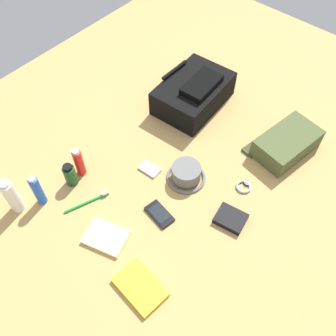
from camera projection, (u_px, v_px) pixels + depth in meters
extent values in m
cube|color=tan|center=(168.00, 175.00, 1.55)|extent=(2.64, 2.02, 0.02)
cube|color=black|center=(193.00, 94.00, 1.73)|extent=(0.37, 0.27, 0.12)
cube|color=black|center=(202.00, 85.00, 1.65)|extent=(0.20, 0.12, 0.03)
cylinder|color=black|center=(174.00, 70.00, 1.71)|extent=(0.16, 0.02, 0.02)
cube|color=#47512D|center=(287.00, 143.00, 1.58)|extent=(0.30, 0.20, 0.09)
cube|color=#394124|center=(267.00, 139.00, 1.64)|extent=(0.27, 0.10, 0.01)
cylinder|color=slate|center=(186.00, 173.00, 1.49)|extent=(0.12, 0.12, 0.06)
torus|color=slate|center=(186.00, 177.00, 1.52)|extent=(0.16, 0.16, 0.01)
cylinder|color=white|center=(12.00, 197.00, 1.38)|extent=(0.05, 0.05, 0.16)
cylinder|color=white|center=(4.00, 184.00, 1.31)|extent=(0.04, 0.04, 0.01)
cylinder|color=blue|center=(38.00, 191.00, 1.41)|extent=(0.04, 0.04, 0.14)
cylinder|color=silver|center=(32.00, 179.00, 1.34)|extent=(0.03, 0.03, 0.01)
cylinder|color=#19471E|center=(70.00, 176.00, 1.48)|extent=(0.05, 0.05, 0.09)
cylinder|color=black|center=(67.00, 167.00, 1.43)|extent=(0.04, 0.04, 0.01)
cylinder|color=red|center=(79.00, 163.00, 1.49)|extent=(0.04, 0.04, 0.13)
cylinder|color=silver|center=(76.00, 152.00, 1.43)|extent=(0.03, 0.03, 0.01)
cube|color=yellow|center=(140.00, 287.00, 1.26)|extent=(0.13, 0.18, 0.02)
cube|color=white|center=(140.00, 287.00, 1.26)|extent=(0.12, 0.18, 0.01)
cube|color=black|center=(159.00, 214.00, 1.42)|extent=(0.08, 0.12, 0.01)
cube|color=black|center=(159.00, 213.00, 1.42)|extent=(0.06, 0.09, 0.00)
cube|color=#B7B7BC|center=(150.00, 169.00, 1.55)|extent=(0.06, 0.09, 0.01)
cylinder|color=silver|center=(152.00, 170.00, 1.54)|extent=(0.03, 0.03, 0.00)
torus|color=#99999E|center=(243.00, 187.00, 1.49)|extent=(0.06, 0.06, 0.01)
cylinder|color=black|center=(247.00, 183.00, 1.51)|extent=(0.03, 0.03, 0.01)
cylinder|color=#198C33|center=(87.00, 203.00, 1.45)|extent=(0.17, 0.07, 0.01)
cube|color=white|center=(104.00, 193.00, 1.47)|extent=(0.02, 0.02, 0.01)
cube|color=black|center=(231.00, 219.00, 1.40)|extent=(0.11, 0.12, 0.02)
cube|color=beige|center=(106.00, 237.00, 1.36)|extent=(0.15, 0.18, 0.02)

